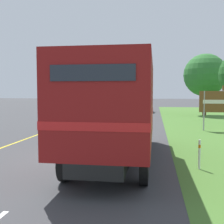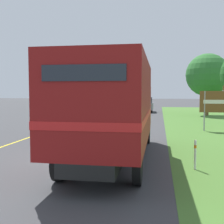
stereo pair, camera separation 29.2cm
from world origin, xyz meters
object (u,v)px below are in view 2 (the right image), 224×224
lead_car_white (102,108)px  highway_sign (217,103)px  lead_car_grey_ahead (146,105)px  horse_trailer_truck (113,107)px  roadside_tree_mid (207,75)px  delineator_post (195,154)px

lead_car_white → highway_sign: 11.16m
lead_car_grey_ahead → highway_sign: size_ratio=1.34×
horse_trailer_truck → roadside_tree_mid: (6.63, 21.48, 2.34)m
horse_trailer_truck → delineator_post: 3.20m
horse_trailer_truck → highway_sign: size_ratio=2.91×
roadside_tree_mid → horse_trailer_truck: bearing=-107.2°
roadside_tree_mid → delineator_post: size_ratio=6.93×
horse_trailer_truck → highway_sign: 10.22m
highway_sign → delineator_post: (-2.46, -9.47, -1.30)m
lead_car_white → delineator_post: lead_car_white is taller
horse_trailer_truck → highway_sign: (5.23, 8.78, -0.14)m
lead_car_grey_ahead → roadside_tree_mid: size_ratio=0.59×
horse_trailer_truck → lead_car_white: 15.97m
lead_car_grey_ahead → delineator_post: bearing=-83.8°
highway_sign → roadside_tree_mid: bearing=83.7°
horse_trailer_truck → roadside_tree_mid: size_ratio=1.28×
lead_car_white → roadside_tree_mid: (10.25, 5.96, 3.28)m
horse_trailer_truck → lead_car_grey_ahead: (-0.05, 25.29, -1.01)m
roadside_tree_mid → delineator_post: bearing=-99.9°
highway_sign → lead_car_grey_ahead: bearing=107.7°
roadside_tree_mid → delineator_post: 22.82m
highway_sign → delineator_post: 9.87m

